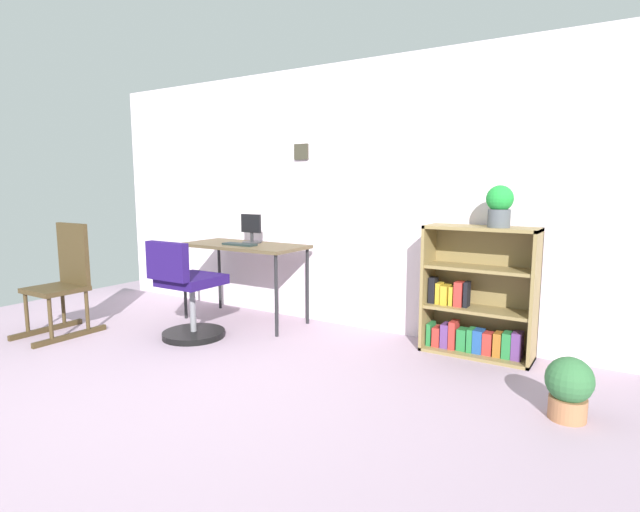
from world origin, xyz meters
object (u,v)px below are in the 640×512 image
keyboard (240,244)px  potted_plant_on_shelf (500,205)px  desk (244,250)px  monitor (251,230)px  bookshelf_low (477,299)px  potted_plant_floor (569,387)px  rocking_chair (64,279)px  office_chair (187,296)px

keyboard → potted_plant_on_shelf: (2.20, 0.28, 0.39)m
desk → monitor: (0.01, 0.10, 0.18)m
bookshelf_low → potted_plant_floor: bearing=-48.7°
desk → bookshelf_low: bookshelf_low is taller
monitor → potted_plant_on_shelf: potted_plant_on_shelf is taller
potted_plant_floor → keyboard: bearing=170.0°
desk → potted_plant_on_shelf: size_ratio=3.92×
keyboard → rocking_chair: rocking_chair is taller
desk → rocking_chair: rocking_chair is taller
potted_plant_floor → monitor: bearing=166.2°
potted_plant_on_shelf → potted_plant_floor: 1.36m
rocking_chair → monitor: bearing=49.1°
keyboard → potted_plant_floor: (2.78, -0.49, -0.56)m
desk → rocking_chair: size_ratio=1.24×
rocking_chair → potted_plant_floor: 3.92m
keyboard → office_chair: size_ratio=0.40×
monitor → potted_plant_floor: 2.97m
bookshelf_low → potted_plant_floor: 1.13m
office_chair → rocking_chair: bearing=-156.5°
monitor → keyboard: bearing=-82.8°
office_chair → potted_plant_floor: office_chair is taller
desk → rocking_chair: 1.56m
bookshelf_low → potted_plant_on_shelf: bearing=-20.8°
bookshelf_low → potted_plant_floor: (0.73, -0.83, -0.23)m
keyboard → potted_plant_floor: bearing=-10.0°
desk → rocking_chair: bearing=-133.2°
keyboard → bookshelf_low: bearing=9.2°
potted_plant_floor → rocking_chair: bearing=-172.1°
keyboard → potted_plant_floor: 2.88m
office_chair → rocking_chair: (-1.02, -0.44, 0.11)m
rocking_chair → bookshelf_low: bookshelf_low is taller
keyboard → rocking_chair: (-1.09, -1.03, -0.27)m
keyboard → bookshelf_low: (2.06, 0.33, -0.32)m
rocking_chair → office_chair: bearing=23.5°
monitor → office_chair: (-0.04, -0.78, -0.50)m
monitor → rocking_chair: 1.67m
rocking_chair → bookshelf_low: 3.43m
desk → potted_plant_floor: desk is taller
potted_plant_floor → potted_plant_on_shelf: bearing=127.1°
office_chair → keyboard: bearing=83.3°
monitor → desk: bearing=-93.7°
rocking_chair → bookshelf_low: bearing=23.4°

